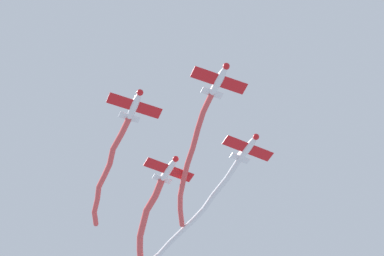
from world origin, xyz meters
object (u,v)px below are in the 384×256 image
(airplane_right_wing, at_px, (134,105))
(airplane_left_wing, at_px, (248,148))
(airplane_slot, at_px, (169,169))
(airplane_lead, at_px, (219,80))

(airplane_right_wing, bearing_deg, airplane_left_wing, 91.62)
(airplane_left_wing, height_order, airplane_right_wing, airplane_right_wing)
(airplane_right_wing, bearing_deg, airplane_slot, 136.58)
(airplane_right_wing, height_order, airplane_slot, airplane_right_wing)
(airplane_left_wing, relative_size, airplane_slot, 1.00)
(airplane_slot, bearing_deg, airplane_lead, -2.97)
(airplane_lead, xyz_separation_m, airplane_left_wing, (-6.12, -8.16, -0.40))
(airplane_left_wing, relative_size, airplane_right_wing, 1.01)
(airplane_lead, height_order, airplane_slot, airplane_lead)
(airplane_lead, bearing_deg, airplane_slot, -178.37)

